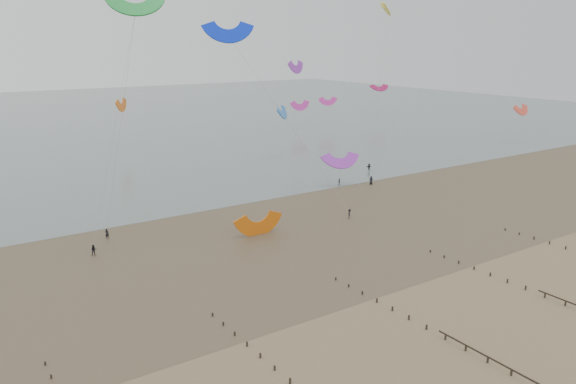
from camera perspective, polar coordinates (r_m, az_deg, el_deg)
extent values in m
plane|color=brown|center=(64.51, 8.87, -13.25)|extent=(500.00, 500.00, 0.00)
plane|color=#475654|center=(246.18, -24.67, 6.58)|extent=(500.00, 500.00, 0.00)
plane|color=#473A28|center=(90.90, -6.26, -4.57)|extent=(500.00, 500.00, 0.00)
ellipsoid|color=slate|center=(73.21, -14.07, -9.95)|extent=(23.60, 14.36, 0.01)
ellipsoid|color=slate|center=(99.09, -0.92, -2.82)|extent=(33.64, 18.32, 0.01)
ellipsoid|color=slate|center=(114.44, 15.32, -0.91)|extent=(19.65, 13.67, 0.01)
cube|color=black|center=(59.26, -22.93, -16.89)|extent=(0.16, 0.16, 0.48)
cube|color=black|center=(61.52, -23.44, -15.72)|extent=(0.16, 0.16, 0.45)
cube|color=black|center=(54.24, 0.21, -18.68)|extent=(0.16, 0.16, 0.62)
cube|color=black|center=(56.09, -1.37, -17.45)|extent=(0.16, 0.16, 0.59)
cube|color=black|center=(58.00, -2.83, -16.29)|extent=(0.16, 0.16, 0.57)
cube|color=black|center=(59.97, -4.18, -15.19)|extent=(0.16, 0.16, 0.54)
cube|color=black|center=(61.98, -5.43, -14.16)|extent=(0.16, 0.16, 0.51)
cube|color=black|center=(64.04, -6.59, -13.19)|extent=(0.16, 0.16, 0.48)
cube|color=black|center=(66.14, -7.67, -12.27)|extent=(0.16, 0.16, 0.45)
cube|color=black|center=(59.17, 21.75, -16.66)|extent=(0.16, 0.16, 0.74)
cube|color=black|center=(60.41, 19.63, -15.77)|extent=(0.16, 0.16, 0.71)
cube|color=black|center=(61.74, 17.62, -14.89)|extent=(0.16, 0.16, 0.68)
cube|color=black|center=(63.16, 15.71, -14.03)|extent=(0.16, 0.16, 0.65)
cube|color=black|center=(64.65, 13.90, -13.20)|extent=(0.16, 0.16, 0.62)
cube|color=black|center=(66.21, 12.18, -12.40)|extent=(0.16, 0.16, 0.59)
cube|color=black|center=(67.83, 10.56, -11.62)|extent=(0.16, 0.16, 0.57)
cube|color=black|center=(69.52, 9.02, -10.87)|extent=(0.16, 0.16, 0.54)
cube|color=black|center=(71.27, 7.57, -10.15)|extent=(0.16, 0.16, 0.51)
cube|color=black|center=(73.07, 6.19, -9.46)|extent=(0.16, 0.16, 0.48)
cube|color=black|center=(74.92, 4.88, -8.80)|extent=(0.16, 0.16, 0.45)
cube|color=black|center=(75.48, 26.35, -10.12)|extent=(0.16, 0.16, 0.68)
cube|color=black|center=(76.64, 24.64, -9.55)|extent=(0.16, 0.16, 0.65)
cube|color=black|center=(77.88, 22.99, -8.98)|extent=(0.16, 0.16, 0.62)
cube|color=black|center=(79.18, 21.40, -8.43)|extent=(0.16, 0.16, 0.59)
cube|color=black|center=(80.54, 19.86, -7.89)|extent=(0.16, 0.16, 0.57)
cube|color=black|center=(81.97, 18.38, -7.36)|extent=(0.16, 0.16, 0.54)
cube|color=black|center=(83.46, 16.96, -6.85)|extent=(0.16, 0.16, 0.51)
cube|color=black|center=(85.00, 15.58, -6.35)|extent=(0.16, 0.16, 0.48)
cube|color=black|center=(86.59, 14.26, -5.87)|extent=(0.16, 0.16, 0.45)
cube|color=black|center=(94.98, 26.38, -5.10)|extent=(0.16, 0.16, 0.57)
cube|color=black|center=(96.19, 25.03, -4.71)|extent=(0.16, 0.16, 0.54)
cube|color=black|center=(97.46, 23.72, -4.32)|extent=(0.16, 0.16, 0.51)
cube|color=black|center=(98.78, 22.44, -3.95)|extent=(0.16, 0.16, 0.48)
cube|color=black|center=(100.16, 21.20, -3.58)|extent=(0.16, 0.16, 0.45)
imported|color=black|center=(93.94, -17.91, -4.05)|extent=(0.74, 0.71, 1.70)
imported|color=black|center=(138.24, 8.23, 2.54)|extent=(1.60, 0.55, 1.71)
imported|color=black|center=(124.56, 8.45, 1.18)|extent=(1.00, 1.08, 1.85)
imported|color=black|center=(100.18, 6.27, -2.21)|extent=(1.19, 1.25, 1.70)
imported|color=black|center=(87.39, -19.12, -5.60)|extent=(0.93, 0.80, 1.65)
imported|color=black|center=(123.02, 5.23, 1.03)|extent=(0.79, 0.95, 1.52)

